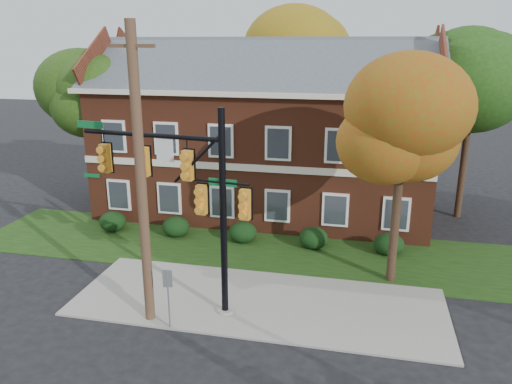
% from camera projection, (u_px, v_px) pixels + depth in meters
% --- Properties ---
extents(ground, '(120.00, 120.00, 0.00)m').
position_uv_depth(ground, '(252.00, 316.00, 18.08)').
color(ground, black).
rests_on(ground, ground).
extents(sidewalk, '(14.00, 5.00, 0.08)m').
position_uv_depth(sidewalk, '(258.00, 302.00, 19.01)').
color(sidewalk, gray).
rests_on(sidewalk, ground).
extents(grass_strip, '(30.00, 6.00, 0.04)m').
position_uv_depth(grass_strip, '(280.00, 251.00, 23.68)').
color(grass_strip, '#193811').
rests_on(grass_strip, ground).
extents(apartment_building, '(18.80, 8.80, 9.74)m').
position_uv_depth(apartment_building, '(264.00, 125.00, 28.22)').
color(apartment_building, maroon).
rests_on(apartment_building, ground).
extents(hedge_far_left, '(1.40, 1.26, 1.05)m').
position_uv_depth(hedge_far_left, '(113.00, 222.00, 26.05)').
color(hedge_far_left, black).
rests_on(hedge_far_left, ground).
extents(hedge_left, '(1.40, 1.26, 1.05)m').
position_uv_depth(hedge_left, '(176.00, 227.00, 25.33)').
color(hedge_left, black).
rests_on(hedge_left, ground).
extents(hedge_center, '(1.40, 1.26, 1.05)m').
position_uv_depth(hedge_center, '(243.00, 232.00, 24.60)').
color(hedge_center, black).
rests_on(hedge_center, ground).
extents(hedge_right, '(1.40, 1.26, 1.05)m').
position_uv_depth(hedge_right, '(314.00, 238.00, 23.88)').
color(hedge_right, black).
rests_on(hedge_right, ground).
extents(hedge_far_right, '(1.40, 1.26, 1.05)m').
position_uv_depth(hedge_far_right, '(389.00, 244.00, 23.16)').
color(hedge_far_right, black).
rests_on(hedge_far_right, ground).
extents(tree_near_right, '(4.50, 4.25, 8.58)m').
position_uv_depth(tree_near_right, '(410.00, 122.00, 18.68)').
color(tree_near_right, black).
rests_on(tree_near_right, ground).
extents(tree_left_rear, '(5.40, 5.10, 8.88)m').
position_uv_depth(tree_left_rear, '(95.00, 93.00, 28.69)').
color(tree_left_rear, black).
rests_on(tree_left_rear, ground).
extents(tree_right_rear, '(6.30, 5.95, 10.62)m').
position_uv_depth(tree_right_rear, '(482.00, 70.00, 25.77)').
color(tree_right_rear, black).
rests_on(tree_right_rear, ground).
extents(tree_far_rear, '(6.84, 6.46, 11.52)m').
position_uv_depth(tree_far_rear, '(307.00, 52.00, 34.14)').
color(tree_far_rear, black).
rests_on(tree_far_rear, ground).
extents(traffic_signal, '(6.71, 1.05, 7.52)m').
position_uv_depth(traffic_signal, '(187.00, 188.00, 17.34)').
color(traffic_signal, gray).
rests_on(traffic_signal, ground).
extents(utility_pole, '(1.59, 0.38, 10.23)m').
position_uv_depth(utility_pole, '(141.00, 180.00, 16.36)').
color(utility_pole, brown).
rests_on(utility_pole, ground).
extents(sign_post, '(0.33, 0.09, 2.24)m').
position_uv_depth(sign_post, '(168.00, 289.00, 16.84)').
color(sign_post, slate).
rests_on(sign_post, ground).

